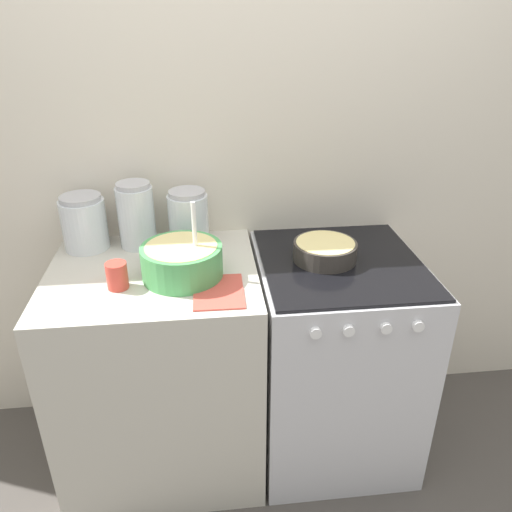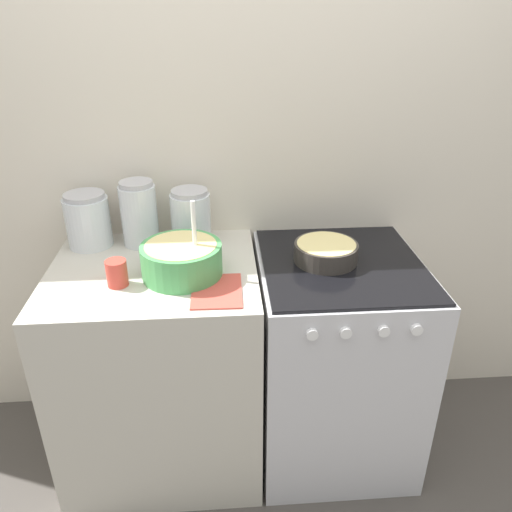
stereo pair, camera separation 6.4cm
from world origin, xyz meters
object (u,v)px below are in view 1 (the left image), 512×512
Objects in this scene: baking_pan at (325,250)px; tin_can at (117,276)px; mixing_bowl at (182,259)px; stove at (333,356)px; storage_jar_middle at (137,219)px; storage_jar_right at (189,221)px; storage_jar_left at (85,226)px.

baking_pan is 0.79m from tin_can.
baking_pan is (0.55, 0.08, -0.03)m from mixing_bowl.
baking_pan is (-0.06, 0.02, 0.50)m from stove.
tin_can is (-0.04, -0.35, -0.07)m from storage_jar_middle.
stove is at bearing -15.15° from baking_pan.
mixing_bowl is 1.19× the size of baking_pan.
baking_pan is 2.56× the size of tin_can.
stove is 0.51m from baking_pan.
stove is at bearing -16.50° from storage_jar_middle.
storage_jar_middle is 1.18× the size of storage_jar_right.
tin_can is at bearing -96.48° from storage_jar_middle.
storage_jar_middle reaches higher than baking_pan.
stove is 0.82m from mixing_bowl.
stove is 1.18m from storage_jar_left.
storage_jar_middle is at bearing 180.00° from storage_jar_right.
storage_jar_left is 0.83× the size of storage_jar_middle.
tin_can is (0.17, -0.35, -0.05)m from storage_jar_left.
storage_jar_right is at bearing 54.71° from tin_can.
baking_pan is 0.58m from storage_jar_right.
storage_jar_middle reaches higher than storage_jar_right.
mixing_bowl is at bearing -172.23° from baking_pan.
stove is 1.02m from storage_jar_middle.
storage_jar_left is 0.21m from storage_jar_middle.
storage_jar_left is at bearing 143.26° from mixing_bowl.
mixing_bowl reaches higher than stove.
storage_jar_right is 2.37× the size of tin_can.
storage_jar_left is at bearing 180.00° from storage_jar_middle.
baking_pan is at bearing -13.08° from storage_jar_left.
stove is at bearing 5.39° from mixing_bowl.
mixing_bowl is (-0.62, -0.06, 0.54)m from stove.
storage_jar_middle is (-0.19, 0.30, 0.05)m from mixing_bowl.
stove is 9.56× the size of tin_can.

